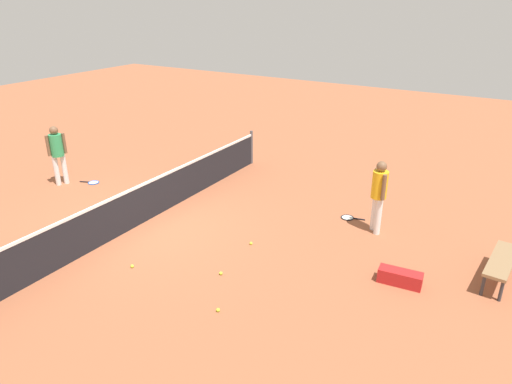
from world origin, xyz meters
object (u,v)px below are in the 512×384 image
Objects in this scene: tennis_ball_by_net at (132,266)px; tennis_ball_baseline at (221,273)px; tennis_racket_far_player at (93,182)px; player_near_side at (379,191)px; equipment_bag at (402,278)px; courtside_bench at (502,262)px; tennis_racket_near_player at (348,218)px; tennis_ball_near_player at (218,310)px; tennis_ball_midcourt at (251,243)px; player_far_side at (57,150)px.

tennis_ball_by_net is 1.80m from tennis_ball_baseline.
tennis_ball_by_net reaches higher than tennis_racket_far_player.
equipment_bag is (-1.81, -1.09, -0.87)m from player_near_side.
courtside_bench is (2.55, -4.62, 0.38)m from tennis_ball_baseline.
tennis_ball_by_net is (-4.34, 2.90, 0.02)m from tennis_racket_near_player.
tennis_racket_near_player is 4.63m from tennis_ball_near_player.
player_near_side is 25.76× the size of tennis_ball_by_net.
tennis_ball_midcourt is (2.26, 0.73, 0.00)m from tennis_ball_near_player.
equipment_bag reaches higher than tennis_ball_by_net.
tennis_racket_far_player is 9.17× the size of tennis_ball_near_player.
courtside_bench is at bearing -62.63° from tennis_ball_by_net.
tennis_racket_near_player is (2.13, -7.82, -1.00)m from player_far_side.
equipment_bag is at bearing -90.13° from player_far_side.
player_near_side reaches higher than tennis_ball_by_net.
equipment_bag reaches higher than tennis_ball_baseline.
tennis_ball_near_player and tennis_ball_by_net have the same top height.
equipment_bag is at bearing -64.34° from tennis_ball_baseline.
player_far_side reaches higher than tennis_racket_near_player.
equipment_bag is (2.19, -4.75, 0.11)m from tennis_ball_by_net.
tennis_ball_baseline is (-1.51, -6.58, -0.98)m from player_far_side.
tennis_ball_near_player reaches higher than tennis_racket_far_player.
player_near_side is 2.81× the size of tennis_racket_near_player.
player_near_side is 2.81× the size of tennis_racket_far_player.
tennis_ball_midcourt is 1.00× the size of tennis_ball_baseline.
tennis_racket_near_player is 0.40× the size of courtside_bench.
equipment_bag is at bearing -45.39° from tennis_ball_near_player.
player_near_side is 2.29m from equipment_bag.
tennis_ball_by_net is at bearing -114.18° from player_far_side.
player_near_side reaches higher than courtside_bench.
tennis_ball_midcourt is (-1.99, 2.11, -0.98)m from player_near_side.
tennis_ball_by_net is at bearing 113.00° from tennis_ball_baseline.
player_near_side is at bearing -31.19° from tennis_ball_baseline.
player_near_side is at bearing -114.10° from tennis_racket_near_player.
tennis_ball_midcourt is at bearing -37.52° from tennis_ball_by_net.
tennis_racket_far_player is at bearing -53.33° from player_far_side.
tennis_ball_by_net is at bearing 137.58° from player_near_side.
player_far_side is at bearing 101.78° from player_near_side.
tennis_racket_near_player is 5.21m from tennis_ball_by_net.
courtside_bench reaches higher than tennis_racket_far_player.
player_far_side is at bearing 71.10° from tennis_ball_near_player.
tennis_racket_far_player is (-1.29, 7.91, -1.00)m from player_near_side.
player_near_side reaches higher than tennis_racket_near_player.
tennis_ball_near_player is 0.08× the size of equipment_bag.
tennis_racket_near_player is at bearing -77.15° from tennis_racket_far_player.
tennis_ball_by_net is at bearing 117.37° from courtside_bench.
tennis_racket_far_player is at bearing 71.32° from tennis_ball_baseline.
courtside_bench is (-0.75, -2.63, -0.59)m from player_near_side.
player_near_side is 4.58m from tennis_ball_near_player.
player_near_side reaches higher than tennis_racket_far_player.
tennis_racket_near_player is at bearing -7.74° from tennis_ball_near_player.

